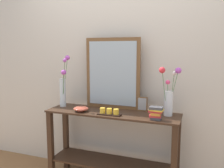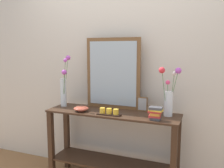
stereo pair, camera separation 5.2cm
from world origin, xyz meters
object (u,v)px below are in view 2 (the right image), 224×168
(console_table, at_px, (112,140))
(vase_right, at_px, (169,97))
(mirror_leaning, at_px, (113,73))
(picture_frame_small, at_px, (142,104))
(book_stack, at_px, (155,113))
(candle_tray, at_px, (109,112))
(tall_vase_left, at_px, (64,87))
(decorative_bowl, at_px, (81,108))

(console_table, height_order, vase_right, vase_right)
(console_table, height_order, mirror_leaning, mirror_leaning)
(picture_frame_small, relative_size, book_stack, 1.11)
(picture_frame_small, height_order, book_stack, picture_frame_small)
(mirror_leaning, distance_m, candle_tray, 0.47)
(tall_vase_left, height_order, decorative_bowl, tall_vase_left)
(book_stack, bearing_deg, console_table, 165.82)
(candle_tray, relative_size, book_stack, 1.74)
(vase_right, relative_size, book_stack, 3.57)
(picture_frame_small, distance_m, decorative_bowl, 0.67)
(mirror_leaning, height_order, tall_vase_left, mirror_leaning)
(console_table, height_order, picture_frame_small, picture_frame_small)
(book_stack, bearing_deg, vase_right, 63.52)
(tall_vase_left, bearing_deg, mirror_leaning, 13.29)
(tall_vase_left, relative_size, vase_right, 1.20)
(console_table, distance_m, candle_tray, 0.36)
(mirror_leaning, relative_size, vase_right, 1.59)
(book_stack, bearing_deg, mirror_leaning, 151.76)
(console_table, height_order, book_stack, book_stack)
(console_table, bearing_deg, mirror_leaning, 108.46)
(mirror_leaning, xyz_separation_m, book_stack, (0.55, -0.29, -0.33))
(console_table, relative_size, mirror_leaning, 1.81)
(decorative_bowl, bearing_deg, book_stack, -2.14)
(tall_vase_left, relative_size, picture_frame_small, 3.85)
(console_table, distance_m, decorative_bowl, 0.48)
(tall_vase_left, bearing_deg, book_stack, -8.28)
(tall_vase_left, distance_m, book_stack, 1.14)
(mirror_leaning, relative_size, decorative_bowl, 4.86)
(console_table, bearing_deg, vase_right, 6.22)
(decorative_bowl, distance_m, book_stack, 0.82)
(tall_vase_left, bearing_deg, console_table, -3.47)
(mirror_leaning, xyz_separation_m, tall_vase_left, (-0.56, -0.13, -0.16))
(candle_tray, height_order, picture_frame_small, picture_frame_small)
(vase_right, xyz_separation_m, picture_frame_small, (-0.29, 0.09, -0.12))
(console_table, xyz_separation_m, tall_vase_left, (-0.62, 0.04, 0.55))
(decorative_bowl, bearing_deg, console_table, 16.11)
(mirror_leaning, bearing_deg, decorative_bowl, -135.36)
(candle_tray, xyz_separation_m, picture_frame_small, (0.28, 0.27, 0.05))
(book_stack, bearing_deg, picture_frame_small, 125.21)
(console_table, xyz_separation_m, mirror_leaning, (-0.06, 0.17, 0.71))
(candle_tray, bearing_deg, console_table, 96.45)
(vase_right, distance_m, candle_tray, 0.62)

